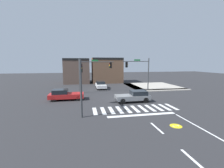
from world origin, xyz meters
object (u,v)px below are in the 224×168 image
at_px(traffic_signal_southwest, 81,76).
at_px(car_gray, 134,96).
at_px(car_white, 101,85).
at_px(traffic_signal_northeast, 139,69).
at_px(car_red, 65,95).
at_px(traffic_signal_northwest, 93,69).

distance_m(traffic_signal_southwest, car_gray, 7.75).
xyz_separation_m(car_gray, car_white, (-3.02, 11.03, -0.01)).
height_order(traffic_signal_northeast, car_red, traffic_signal_northeast).
bearing_deg(traffic_signal_southwest, car_gray, -66.47).
distance_m(traffic_signal_northeast, car_gray, 8.46).
distance_m(car_red, car_white, 10.19).
bearing_deg(car_white, traffic_signal_northwest, -21.96).
bearing_deg(traffic_signal_northeast, traffic_signal_southwest, 45.24).
bearing_deg(car_white, car_red, -34.79).
xyz_separation_m(traffic_signal_northwest, traffic_signal_northeast, (7.97, 0.14, 0.03)).
relative_size(car_gray, car_white, 0.98).
bearing_deg(car_gray, traffic_signal_northeast, -114.98).
bearing_deg(car_white, car_gray, 15.31).
xyz_separation_m(traffic_signal_northwest, car_gray, (4.67, -6.95, -3.19)).
bearing_deg(traffic_signal_northeast, car_gray, 65.02).
height_order(traffic_signal_northeast, car_gray, traffic_signal_northeast).
bearing_deg(traffic_signal_northwest, traffic_signal_northeast, 1.02).
distance_m(traffic_signal_northwest, car_gray, 8.96).
relative_size(traffic_signal_southwest, car_red, 1.16).
bearing_deg(car_red, traffic_signal_southwest, -67.66).
relative_size(car_red, car_white, 1.02).
bearing_deg(car_gray, traffic_signal_northwest, -56.13).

